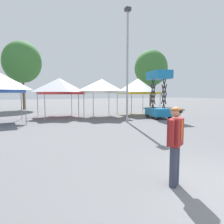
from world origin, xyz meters
name	(u,v)px	position (x,y,z in m)	size (l,w,h in m)	color
canopy_tent_behind_right	(59,86)	(-0.53, 15.06, 2.70)	(3.66, 3.66, 3.41)	#9E9EA3
canopy_tent_left_of_center	(102,86)	(2.78, 13.26, 2.68)	(3.57, 3.57, 3.30)	#9E9EA3
canopy_tent_right_of_center	(138,86)	(6.75, 13.59, 2.75)	(3.41, 3.41, 3.52)	#9E9EA3
scissor_lift	(158,104)	(6.58, 10.28, 1.19)	(1.89, 2.56, 3.89)	black
person_foreground	(175,140)	(-0.80, 0.74, 1.03)	(0.58, 0.41, 1.78)	#33384C
light_pole_near_lift	(127,58)	(3.17, 9.58, 4.53)	(0.36, 0.36, 7.94)	#9E9EA3
tree_behind_tents_left	(22,62)	(-3.20, 25.12, 6.03)	(4.75, 4.75, 8.65)	brown
tree_behind_tents_center	(151,68)	(15.15, 22.62, 6.02)	(5.11, 5.11, 8.84)	brown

